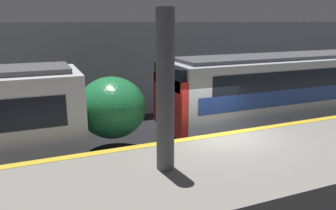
{
  "coord_description": "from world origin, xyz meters",
  "views": [
    {
      "loc": [
        -5.64,
        -8.94,
        4.81
      ],
      "look_at": [
        -1.53,
        0.94,
        2.02
      ],
      "focal_mm": 35.0,
      "sensor_mm": 36.0,
      "label": 1
    }
  ],
  "objects": [
    {
      "name": "ground_plane",
      "position": [
        0.0,
        0.0,
        0.0
      ],
      "size": [
        120.0,
        120.0,
        0.0
      ],
      "primitive_type": "plane",
      "color": "black"
    },
    {
      "name": "support_pillar_near",
      "position": [
        -2.74,
        -1.79,
        3.11
      ],
      "size": [
        0.45,
        0.45,
        3.97
      ],
      "color": "#56565B",
      "rests_on": "platform"
    },
    {
      "name": "platform",
      "position": [
        0.0,
        -2.04,
        0.56
      ],
      "size": [
        40.0,
        4.09,
        1.14
      ],
      "color": "gray",
      "rests_on": "ground"
    },
    {
      "name": "station_rear_barrier",
      "position": [
        0.0,
        6.88,
        2.35
      ],
      "size": [
        50.0,
        0.15,
        4.71
      ],
      "color": "#939399",
      "rests_on": "ground"
    }
  ]
}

